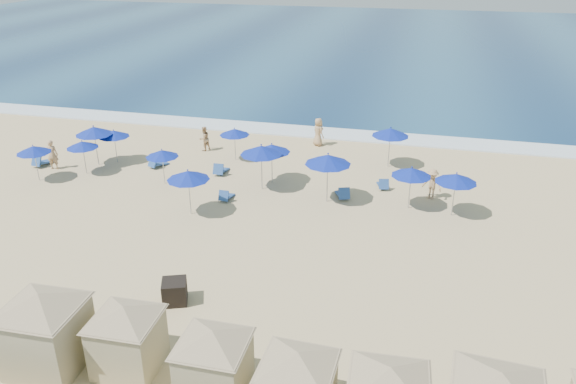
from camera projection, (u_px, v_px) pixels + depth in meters
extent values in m
plane|color=#CDB482|center=(237.00, 235.00, 25.67)|extent=(160.00, 160.00, 0.00)
cube|color=navy|center=(370.00, 42.00, 74.31)|extent=(160.00, 80.00, 0.06)
cube|color=white|center=(308.00, 132.00, 39.36)|extent=(160.00, 2.50, 0.08)
cube|color=black|center=(175.00, 292.00, 20.78)|extent=(1.15, 1.15, 0.89)
cube|color=tan|center=(47.00, 337.00, 17.42)|extent=(2.22, 2.22, 2.16)
cube|color=tan|center=(41.00, 309.00, 16.98)|extent=(2.33, 2.33, 0.09)
pyramid|color=tan|center=(37.00, 294.00, 16.76)|extent=(4.72, 4.72, 0.54)
cube|color=tan|center=(128.00, 343.00, 17.38)|extent=(1.91, 1.91, 1.85)
cube|color=tan|center=(125.00, 319.00, 17.00)|extent=(2.00, 2.00, 0.07)
pyramid|color=tan|center=(123.00, 306.00, 16.81)|extent=(4.06, 4.06, 0.46)
cube|color=tan|center=(215.00, 369.00, 16.33)|extent=(1.87, 1.87, 1.86)
cube|color=tan|center=(213.00, 344.00, 15.95)|extent=(1.97, 1.97, 0.07)
pyramid|color=tan|center=(212.00, 330.00, 15.76)|extent=(4.07, 4.07, 0.46)
cube|color=tan|center=(298.00, 366.00, 15.06)|extent=(2.05, 2.05, 0.08)
pyramid|color=tan|center=(298.00, 352.00, 14.87)|extent=(4.14, 4.14, 0.47)
cube|color=tan|center=(389.00, 382.00, 14.40)|extent=(2.18, 2.18, 0.08)
pyramid|color=tan|center=(391.00, 367.00, 14.20)|extent=(4.31, 4.31, 0.49)
pyramid|color=tan|center=(502.00, 373.00, 13.73)|extent=(4.66, 4.66, 0.53)
cylinder|color=#A5A8AD|center=(85.00, 160.00, 32.13)|extent=(0.04, 0.04, 1.62)
cone|color=#0D2294|center=(82.00, 145.00, 31.74)|extent=(1.79, 1.79, 0.38)
sphere|color=#0D2294|center=(82.00, 141.00, 31.64)|extent=(0.07, 0.07, 0.07)
cylinder|color=#A5A8AD|center=(37.00, 166.00, 31.20)|extent=(0.04, 0.04, 1.68)
cone|color=#0D2294|center=(33.00, 149.00, 30.79)|extent=(1.86, 1.86, 0.40)
sphere|color=#0D2294|center=(33.00, 145.00, 30.69)|extent=(0.07, 0.07, 0.07)
cylinder|color=#A5A8AD|center=(116.00, 149.00, 33.78)|extent=(0.04, 0.04, 1.66)
cone|color=#0D2294|center=(114.00, 134.00, 33.37)|extent=(1.84, 1.84, 0.39)
sphere|color=#0D2294|center=(113.00, 130.00, 33.27)|extent=(0.07, 0.07, 0.07)
cylinder|color=#A5A8AD|center=(164.00, 170.00, 30.80)|extent=(0.04, 0.04, 1.62)
cone|color=#0D2294|center=(162.00, 153.00, 30.40)|extent=(1.79, 1.79, 0.38)
sphere|color=#0D2294|center=(162.00, 149.00, 30.30)|extent=(0.07, 0.07, 0.07)
cylinder|color=#A5A8AD|center=(235.00, 147.00, 34.13)|extent=(0.04, 0.04, 1.64)
cone|color=#0D2294|center=(235.00, 132.00, 33.73)|extent=(1.81, 1.81, 0.39)
sphere|color=#0D2294|center=(234.00, 128.00, 33.64)|extent=(0.07, 0.07, 0.07)
cylinder|color=#A5A8AD|center=(262.00, 171.00, 30.05)|extent=(0.05, 0.05, 2.04)
cone|color=#0D2294|center=(261.00, 150.00, 29.55)|extent=(2.26, 2.26, 0.48)
sphere|color=#0D2294|center=(261.00, 145.00, 29.43)|extent=(0.09, 0.09, 0.09)
cylinder|color=#A5A8AD|center=(190.00, 196.00, 27.30)|extent=(0.05, 0.05, 1.88)
cone|color=#0D2294|center=(188.00, 175.00, 26.84)|extent=(2.08, 2.08, 0.45)
sphere|color=#0D2294|center=(188.00, 170.00, 26.73)|extent=(0.08, 0.08, 0.08)
cylinder|color=#A5A8AD|center=(272.00, 167.00, 30.88)|extent=(0.05, 0.05, 1.85)
cone|color=#0D2294|center=(272.00, 148.00, 30.43)|extent=(2.04, 2.04, 0.44)
sphere|color=#0D2294|center=(272.00, 144.00, 30.32)|extent=(0.08, 0.08, 0.08)
cylinder|color=#A5A8AD|center=(327.00, 182.00, 28.56)|extent=(0.06, 0.06, 2.12)
cone|color=#0D2294|center=(328.00, 159.00, 28.04)|extent=(2.35, 2.35, 0.50)
sphere|color=#0D2294|center=(328.00, 154.00, 27.91)|extent=(0.09, 0.09, 0.09)
cylinder|color=#A5A8AD|center=(389.00, 151.00, 33.07)|extent=(0.05, 0.05, 1.96)
cone|color=#0D2294|center=(390.00, 132.00, 32.59)|extent=(2.17, 2.17, 0.47)
sphere|color=#0D2294|center=(391.00, 127.00, 32.47)|extent=(0.08, 0.08, 0.08)
cylinder|color=#A5A8AD|center=(410.00, 192.00, 27.92)|extent=(0.05, 0.05, 1.79)
cone|color=#0D2294|center=(411.00, 172.00, 27.48)|extent=(1.98, 1.98, 0.42)
sphere|color=#0D2294|center=(412.00, 167.00, 27.38)|extent=(0.08, 0.08, 0.08)
cylinder|color=#A5A8AD|center=(454.00, 199.00, 27.15)|extent=(0.05, 0.05, 1.82)
cone|color=#0D2294|center=(456.00, 178.00, 26.71)|extent=(2.01, 2.01, 0.43)
sphere|color=#0D2294|center=(457.00, 173.00, 26.60)|extent=(0.08, 0.08, 0.08)
cylinder|color=#A5A8AD|center=(97.00, 149.00, 33.35)|extent=(0.05, 0.05, 1.95)
cone|color=#0D2294|center=(94.00, 131.00, 32.88)|extent=(2.16, 2.16, 0.46)
sphere|color=#0D2294|center=(93.00, 126.00, 32.76)|extent=(0.08, 0.08, 0.08)
cube|color=#274D91|center=(44.00, 162.00, 33.66)|extent=(0.78, 1.38, 0.36)
cube|color=#274D91|center=(36.00, 161.00, 33.09)|extent=(0.66, 0.44, 0.64)
cube|color=#274D91|center=(159.00, 164.00, 33.44)|extent=(0.95, 1.30, 0.33)
cube|color=#274D91|center=(152.00, 162.00, 32.97)|extent=(0.64, 0.50, 0.57)
cube|color=#274D91|center=(222.00, 170.00, 32.50)|extent=(0.61, 1.27, 0.35)
cube|color=#274D91|center=(218.00, 169.00, 31.93)|extent=(0.60, 0.35, 0.61)
cube|color=#274D91|center=(227.00, 196.00, 29.24)|extent=(0.54, 1.12, 0.31)
cube|color=#274D91|center=(224.00, 196.00, 28.74)|extent=(0.53, 0.31, 0.54)
cube|color=#274D91|center=(342.00, 194.00, 29.47)|extent=(0.97, 1.36, 0.34)
cube|color=#274D91|center=(344.00, 193.00, 28.89)|extent=(0.66, 0.52, 0.60)
cube|color=#274D91|center=(383.00, 184.00, 30.61)|extent=(0.76, 1.21, 0.31)
cube|color=#274D91|center=(384.00, 184.00, 30.09)|extent=(0.58, 0.42, 0.55)
imported|color=tan|center=(52.00, 155.00, 32.77)|extent=(0.74, 0.58, 1.77)
imported|color=tan|center=(204.00, 139.00, 35.69)|extent=(0.90, 0.96, 1.58)
imported|color=tan|center=(432.00, 184.00, 29.00)|extent=(1.21, 0.98, 1.63)
imported|color=tan|center=(318.00, 132.00, 36.52)|extent=(1.05, 1.05, 1.84)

